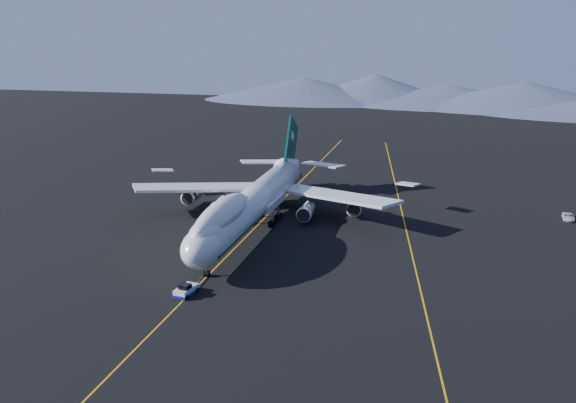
# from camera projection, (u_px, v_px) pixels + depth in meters

# --- Properties ---
(ground) EXTENTS (500.00, 500.00, 0.00)m
(ground) POSITION_uv_depth(u_px,v_px,m) (254.00, 229.00, 131.32)
(ground) COLOR black
(ground) RESTS_ON ground
(taxiway_line_main) EXTENTS (0.25, 220.00, 0.01)m
(taxiway_line_main) POSITION_uv_depth(u_px,v_px,m) (254.00, 229.00, 131.32)
(taxiway_line_main) COLOR #D99D0C
(taxiway_line_main) RESTS_ON ground
(taxiway_line_side) EXTENTS (28.08, 198.09, 0.01)m
(taxiway_line_side) POSITION_uv_depth(u_px,v_px,m) (405.00, 226.00, 133.67)
(taxiway_line_side) COLOR #D99D0C
(taxiway_line_side) RESTS_ON ground
(boeing_747) EXTENTS (59.62, 72.43, 19.37)m
(boeing_747) POSITION_uv_depth(u_px,v_px,m) (253.00, 202.00, 129.82)
(boeing_747) COLOR silver
(boeing_747) RESTS_ON ground
(pushback_tug) EXTENTS (3.11, 4.74, 1.93)m
(pushback_tug) POSITION_uv_depth(u_px,v_px,m) (186.00, 291.00, 99.14)
(pushback_tug) COLOR silver
(pushback_tug) RESTS_ON ground
(service_van) EXTENTS (2.66, 5.16, 1.39)m
(service_van) POSITION_uv_depth(u_px,v_px,m) (569.00, 217.00, 137.46)
(service_van) COLOR silver
(service_van) RESTS_ON ground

